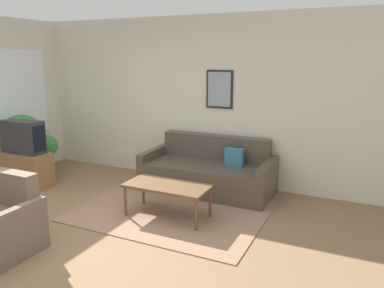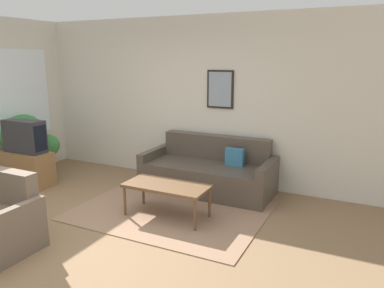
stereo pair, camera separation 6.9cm
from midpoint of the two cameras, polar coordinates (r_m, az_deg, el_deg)
name	(u,v)px [view 2 (the right image)]	position (r m, az deg, el deg)	size (l,w,h in m)	color
ground_plane	(78,241)	(4.59, -16.53, -13.93)	(16.00, 16.00, 0.00)	#846647
area_rug	(170,211)	(5.16, -3.00, -10.20)	(2.49, 1.83, 0.01)	#937056
wall_back	(184,100)	(6.33, -0.91, 6.79)	(8.00, 0.09, 2.70)	beige
couch	(209,173)	(5.85, 2.93, -4.38)	(2.01, 0.90, 0.83)	#4C4238
coffee_table	(167,187)	(4.86, -3.47, -6.62)	(1.10, 0.52, 0.45)	brown
tv_stand	(28,169)	(6.64, -23.46, -3.46)	(0.82, 0.42, 0.56)	olive
tv	(25,136)	(6.51, -23.87, 1.08)	(0.71, 0.28, 0.52)	#2D2D33
potted_plant_tall	(24,137)	(6.90, -23.94, 0.93)	(0.73, 0.73, 1.12)	beige
potted_plant_by_window	(49,148)	(7.28, -20.77, -0.52)	(0.40, 0.40, 0.68)	beige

